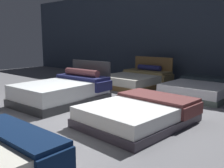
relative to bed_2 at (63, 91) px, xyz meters
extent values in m
cube|color=slate|center=(1.15, -0.47, -0.29)|extent=(18.00, 18.00, 0.02)
cube|color=#333D4C|center=(1.15, 4.69, 1.47)|extent=(18.00, 0.06, 3.50)
cube|color=#0C2042|center=(2.26, -2.41, 0.21)|extent=(1.43, 0.43, 0.05)
cube|color=#0C2042|center=(2.98, -2.41, 0.05)|extent=(0.05, 0.43, 0.25)
cube|color=#2B2D31|center=(0.00, -0.09, -0.19)|extent=(1.53, 2.15, 0.18)
cube|color=silver|center=(0.00, -0.09, 0.06)|extent=(1.47, 2.09, 0.33)
cube|color=#2B2D31|center=(-0.04, 0.96, 0.20)|extent=(1.36, 0.09, 0.96)
cube|color=navy|center=(-0.03, 0.65, 0.27)|extent=(1.45, 0.62, 0.08)
cube|color=navy|center=(-0.76, 0.62, 0.11)|extent=(0.11, 0.56, 0.24)
cube|color=navy|center=(0.71, 0.68, 0.11)|extent=(0.11, 0.56, 0.24)
cylinder|color=brown|center=(-0.02, 0.63, 0.39)|extent=(1.11, 0.23, 0.18)
cube|color=#342E39|center=(2.28, -0.12, -0.21)|extent=(1.62, 2.08, 0.15)
cube|color=white|center=(2.28, -0.12, -0.02)|extent=(1.56, 2.02, 0.22)
cube|color=brown|center=(2.32, 0.50, 0.12)|extent=(1.52, 0.80, 0.06)
cube|color=brown|center=(1.57, 0.54, -0.02)|extent=(0.10, 0.71, 0.22)
cube|color=brown|center=(3.07, 0.45, -0.02)|extent=(0.10, 0.71, 0.22)
cube|color=brown|center=(0.04, 2.90, -0.21)|extent=(1.69, 2.11, 0.14)
cube|color=silver|center=(0.04, 2.90, -0.01)|extent=(1.63, 2.05, 0.24)
cube|color=brown|center=(0.07, 3.93, 0.18)|extent=(1.55, 0.08, 0.92)
cube|color=olive|center=(0.06, 3.58, 0.14)|extent=(1.63, 0.69, 0.08)
cube|color=olive|center=(-0.77, 3.60, -0.01)|extent=(0.10, 0.65, 0.22)
cube|color=olive|center=(0.89, 3.56, -0.01)|extent=(0.10, 0.65, 0.22)
cylinder|color=navy|center=(0.06, 3.70, 0.27)|extent=(0.90, 0.21, 0.18)
cube|color=#4C5B53|center=(2.22, 2.95, -0.22)|extent=(1.67, 2.09, 0.13)
cube|color=silver|center=(2.22, 2.95, -0.04)|extent=(1.61, 2.03, 0.23)
cube|color=#252F36|center=(2.23, 3.63, 0.12)|extent=(1.62, 0.66, 0.08)
cube|color=#252F36|center=(1.41, 3.65, -0.08)|extent=(0.09, 0.63, 0.32)
camera|label=1|loc=(4.81, -3.71, 1.22)|focal=40.22mm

